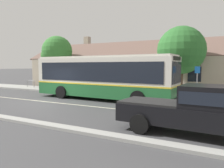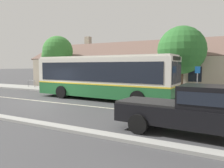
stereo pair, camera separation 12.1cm
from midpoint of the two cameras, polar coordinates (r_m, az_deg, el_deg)
name	(u,v)px [view 2 (the right image)]	position (r m, az deg, el deg)	size (l,w,h in m)	color
ground_plane	(47,102)	(16.48, -16.54, -4.45)	(300.00, 300.00, 0.00)	#424244
sidewalk_far	(92,92)	(21.11, -5.01, -2.07)	(60.00, 3.00, 0.15)	#9E9E99
lane_divider_stripe	(47,102)	(16.48, -16.54, -4.43)	(60.00, 0.16, 0.01)	beige
community_building	(128,72)	(26.25, 4.40, 3.13)	(23.65, 8.23, 6.48)	tan
transit_bus	(103,76)	(16.76, -2.23, 2.01)	(11.40, 3.08, 3.32)	#236633
pickup_truck_black	(195,110)	(8.74, 21.13, -6.33)	(5.76, 2.32, 1.88)	black
bench_by_building	(47,85)	(24.25, -16.52, -0.20)	(1.58, 0.51, 0.94)	brown
street_tree_primary	(182,50)	(19.04, 17.91, 8.38)	(3.93, 3.93, 5.84)	#4C3828
street_tree_secondary	(57,52)	(25.65, -14.13, 8.09)	(3.38, 3.38, 5.93)	#4C3828
bus_stop_sign	(197,79)	(16.66, 21.59, 1.19)	(0.36, 0.07, 2.40)	gray
bike_rack	(31,82)	(26.81, -20.18, 0.42)	(1.16, 0.06, 0.78)	slate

